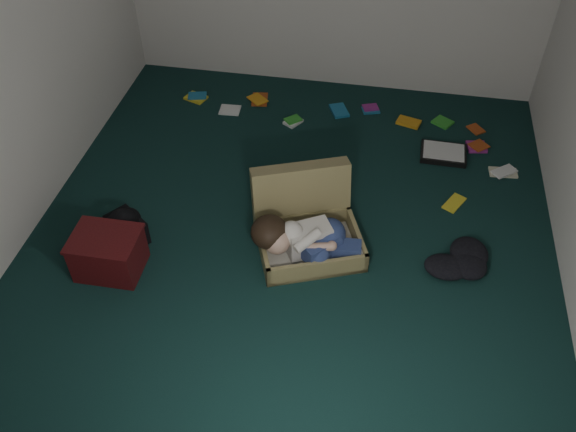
% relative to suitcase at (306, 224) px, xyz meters
% --- Properties ---
extents(floor, '(4.50, 4.50, 0.00)m').
position_rel_suitcase_xyz_m(floor, '(-0.12, 0.02, -0.16)').
color(floor, black).
rests_on(floor, ground).
extents(wall_front, '(4.50, 0.00, 4.50)m').
position_rel_suitcase_xyz_m(wall_front, '(-0.12, -2.23, 1.14)').
color(wall_front, silver).
rests_on(wall_front, ground).
extents(suitcase, '(0.96, 0.95, 0.55)m').
position_rel_suitcase_xyz_m(suitcase, '(0.00, 0.00, 0.00)').
color(suitcase, olive).
rests_on(suitcase, floor).
extents(person, '(0.83, 0.43, 0.34)m').
position_rel_suitcase_xyz_m(person, '(0.02, -0.19, 0.04)').
color(person, silver).
rests_on(person, suitcase).
extents(maroon_bin, '(0.48, 0.38, 0.33)m').
position_rel_suitcase_xyz_m(maroon_bin, '(-1.35, -0.55, 0.00)').
color(maroon_bin, '#420D0F').
rests_on(maroon_bin, floor).
extents(backpack, '(0.48, 0.46, 0.22)m').
position_rel_suitcase_xyz_m(backpack, '(-1.34, -0.24, -0.05)').
color(backpack, black).
rests_on(backpack, floor).
extents(clothing_pile, '(0.49, 0.44, 0.13)m').
position_rel_suitcase_xyz_m(clothing_pile, '(1.16, -0.07, -0.10)').
color(clothing_pile, black).
rests_on(clothing_pile, floor).
extents(paper_tray, '(0.40, 0.31, 0.06)m').
position_rel_suitcase_xyz_m(paper_tray, '(1.04, 1.24, -0.14)').
color(paper_tray, black).
rests_on(paper_tray, floor).
extents(book_scatter, '(3.12, 1.44, 0.02)m').
position_rel_suitcase_xyz_m(book_scatter, '(0.39, 1.51, -0.16)').
color(book_scatter, yellow).
rests_on(book_scatter, floor).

